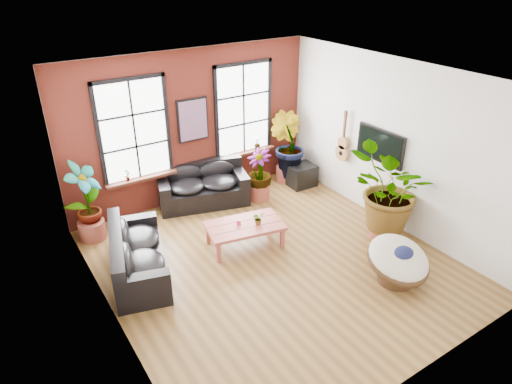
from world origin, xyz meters
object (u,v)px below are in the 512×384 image
(sofa_left, at_px, (135,256))
(papasan_chair, at_px, (398,261))
(sofa_back, at_px, (202,186))
(coffee_table, at_px, (245,227))

(sofa_left, height_order, papasan_chair, sofa_left)
(sofa_back, relative_size, papasan_chair, 1.94)
(papasan_chair, bearing_deg, sofa_left, 143.58)
(sofa_left, bearing_deg, papasan_chair, -110.17)
(sofa_left, relative_size, papasan_chair, 2.01)
(coffee_table, bearing_deg, papasan_chair, -44.79)
(sofa_back, bearing_deg, sofa_left, -125.40)
(coffee_table, xyz_separation_m, papasan_chair, (1.66, -2.46, 0.01))
(sofa_back, xyz_separation_m, papasan_chair, (1.52, -4.56, 0.01))
(papasan_chair, bearing_deg, coffee_table, 123.46)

